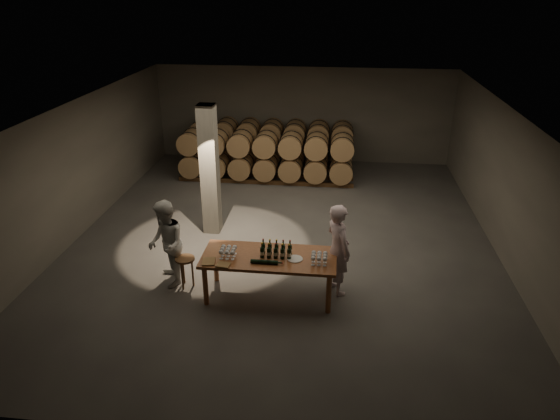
# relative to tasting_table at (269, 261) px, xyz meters

# --- Properties ---
(room) EXTENTS (12.00, 12.00, 12.00)m
(room) POSITION_rel_tasting_table_xyz_m (-1.80, 2.70, 0.80)
(room) COLOR #4E4B49
(room) RESTS_ON ground
(tasting_table) EXTENTS (2.60, 1.10, 0.90)m
(tasting_table) POSITION_rel_tasting_table_xyz_m (0.00, 0.00, 0.00)
(tasting_table) COLOR brown
(tasting_table) RESTS_ON ground
(barrel_stack_back) EXTENTS (5.48, 0.95, 1.57)m
(barrel_stack_back) POSITION_rel_tasting_table_xyz_m (-0.96, 7.70, 0.03)
(barrel_stack_back) COLOR #52361C
(barrel_stack_back) RESTS_ON ground
(barrel_stack_front) EXTENTS (5.48, 0.95, 1.57)m
(barrel_stack_front) POSITION_rel_tasting_table_xyz_m (-0.96, 6.30, 0.03)
(barrel_stack_front) COLOR #52361C
(barrel_stack_front) RESTS_ON ground
(bottle_cluster) EXTENTS (0.60, 0.23, 0.32)m
(bottle_cluster) POSITION_rel_tasting_table_xyz_m (0.14, 0.01, 0.22)
(bottle_cluster) COLOR black
(bottle_cluster) RESTS_ON tasting_table
(lying_bottles) EXTENTS (0.61, 0.08, 0.08)m
(lying_bottles) POSITION_rel_tasting_table_xyz_m (-0.04, -0.29, 0.14)
(lying_bottles) COLOR black
(lying_bottles) RESTS_ON tasting_table
(glass_cluster_left) EXTENTS (0.31, 0.31, 0.19)m
(glass_cluster_left) POSITION_rel_tasting_table_xyz_m (-0.78, -0.09, 0.24)
(glass_cluster_left) COLOR silver
(glass_cluster_left) RESTS_ON tasting_table
(glass_cluster_right) EXTENTS (0.31, 0.31, 0.18)m
(glass_cluster_right) POSITION_rel_tasting_table_xyz_m (0.97, -0.12, 0.24)
(glass_cluster_right) COLOR silver
(glass_cluster_right) RESTS_ON tasting_table
(plate) EXTENTS (0.30, 0.30, 0.02)m
(plate) POSITION_rel_tasting_table_xyz_m (0.51, -0.06, 0.11)
(plate) COLOR silver
(plate) RESTS_ON tasting_table
(notebook_near) EXTENTS (0.27, 0.23, 0.03)m
(notebook_near) POSITION_rel_tasting_table_xyz_m (-0.80, -0.45, 0.12)
(notebook_near) COLOR brown
(notebook_near) RESTS_ON tasting_table
(notebook_corner) EXTENTS (0.28, 0.34, 0.03)m
(notebook_corner) POSITION_rel_tasting_table_xyz_m (-1.11, -0.35, 0.12)
(notebook_corner) COLOR brown
(notebook_corner) RESTS_ON tasting_table
(pen) EXTENTS (0.15, 0.03, 0.01)m
(pen) POSITION_rel_tasting_table_xyz_m (-0.76, -0.45, 0.11)
(pen) COLOR black
(pen) RESTS_ON tasting_table
(stool) EXTENTS (0.40, 0.40, 0.66)m
(stool) POSITION_rel_tasting_table_xyz_m (-1.74, 0.14, -0.26)
(stool) COLOR #52361C
(stool) RESTS_ON ground
(person_man) EXTENTS (0.75, 0.83, 1.91)m
(person_man) POSITION_rel_tasting_table_xyz_m (1.32, 0.33, 0.16)
(person_man) COLOR beige
(person_man) RESTS_ON ground
(person_woman) EXTENTS (1.00, 1.10, 1.83)m
(person_woman) POSITION_rel_tasting_table_xyz_m (-2.13, 0.23, 0.12)
(person_woman) COLOR silver
(person_woman) RESTS_ON ground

